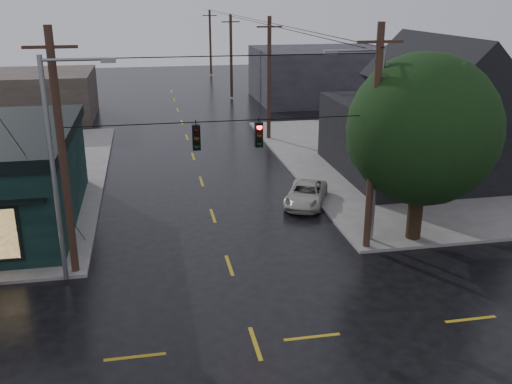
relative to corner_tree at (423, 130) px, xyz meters
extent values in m
plane|color=black|center=(-9.06, -7.00, -5.43)|extent=(160.00, 160.00, 0.00)
cube|color=slate|center=(10.94, 13.00, -5.35)|extent=(28.00, 28.00, 0.15)
cube|color=black|center=(5.94, 10.00, -3.03)|extent=(12.00, 11.00, 4.50)
cylinder|color=black|center=(0.00, 0.00, -3.41)|extent=(0.70, 0.70, 3.74)
sphere|color=black|center=(0.00, 0.00, 0.02)|extent=(6.93, 6.93, 6.93)
cylinder|color=black|center=(-9.06, -0.50, 0.87)|extent=(13.00, 0.04, 0.04)
cube|color=#3A2F2A|center=(-23.06, 33.00, -3.23)|extent=(12.00, 10.00, 4.40)
cube|color=#26262B|center=(6.94, 38.00, -2.63)|extent=(14.00, 12.00, 5.60)
imported|color=#B9B6AB|center=(-3.70, 5.78, -4.82)|extent=(3.62, 4.77, 1.20)
camera|label=1|loc=(-12.18, -23.26, 5.77)|focal=40.00mm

